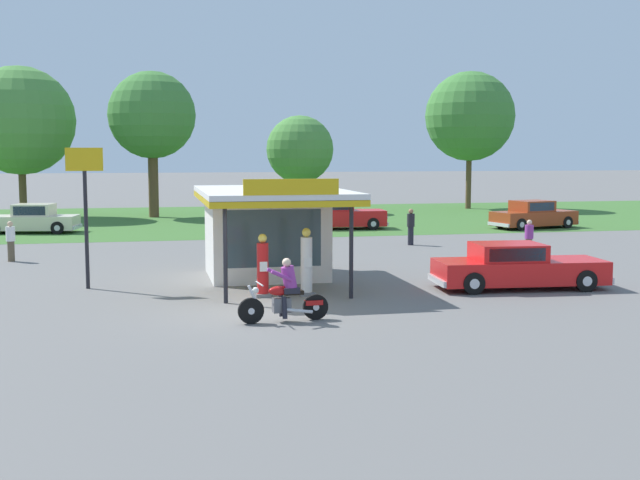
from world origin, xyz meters
The scene contains 18 objects.
ground_plane centered at (0.00, 0.00, 0.00)m, with size 300.00×300.00×0.00m, color slate.
grass_verge_strip centered at (0.00, 30.00, 0.00)m, with size 120.00×24.00×0.01m, color #3D6B2D.
service_station_kiosk centered at (1.21, 5.79, 1.72)m, with size 4.48×7.08×3.44m.
gas_pump_nearside centered at (0.57, 2.30, 0.83)m, with size 0.44×0.44×1.83m.
gas_pump_offside centered at (1.85, 2.30, 0.90)m, with size 0.44×0.44×1.97m.
motorcycle_with_rider centered at (0.62, -1.25, 0.65)m, with size 2.28×0.70×1.58m.
featured_classic_sedan centered at (8.40, 2.10, 0.64)m, with size 5.44×2.23×1.40m.
parked_car_back_row_centre centered at (7.59, 22.13, 0.71)m, with size 5.09×2.20×1.53m.
parked_car_back_row_right centered at (18.15, 20.30, 0.69)m, with size 5.21×2.93×1.53m.
parked_car_back_row_centre_left centered at (-8.54, 23.37, 0.67)m, with size 5.08×2.59×1.50m.
bystander_leaning_by_kiosk centered at (12.08, 8.71, 0.79)m, with size 0.34×0.34×1.51m.
bystander_strolling_foreground centered at (-7.78, 11.87, 0.81)m, with size 0.34×0.34×1.55m.
bystander_admiring_sedan centered at (8.94, 13.94, 0.86)m, with size 0.34×0.34×1.64m.
tree_oak_left centered at (7.79, 34.75, 4.34)m, with size 4.66×4.66×6.71m.
tree_oak_right centered at (20.70, 35.75, 6.79)m, with size 6.56×6.56×10.08m.
tree_oak_distant_spare centered at (-10.36, 33.59, 6.15)m, with size 6.83×6.83×9.57m.
tree_oak_far_left centered at (-2.25, 32.42, 6.41)m, with size 5.55×5.55×9.31m.
roadside_pole_sign centered at (-4.48, 4.83, 2.96)m, with size 1.10×0.12×4.30m.
Camera 1 is at (-2.65, -20.57, 4.15)m, focal length 45.38 mm.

